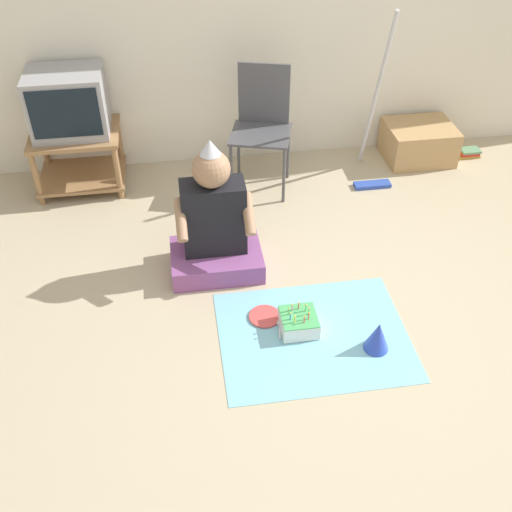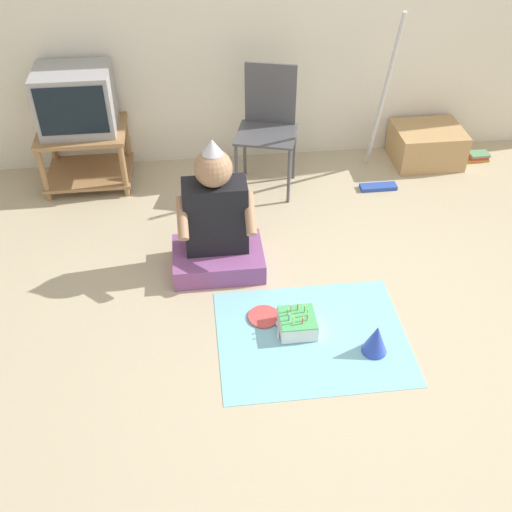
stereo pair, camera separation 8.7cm
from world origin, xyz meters
name	(u,v)px [view 1 (the left image)]	position (x,y,z in m)	size (l,w,h in m)	color
ground_plane	(352,348)	(0.00, 0.00, 0.00)	(16.00, 16.00, 0.00)	tan
tv_stand	(79,154)	(-1.59, 1.95, 0.27)	(0.64, 0.52, 0.45)	#997047
tv	(68,102)	(-1.59, 1.96, 0.67)	(0.53, 0.44, 0.45)	#99999E
folding_chair	(262,120)	(-0.23, 1.79, 0.52)	(0.52, 0.49, 0.91)	#4C4C51
cardboard_box_stack	(418,142)	(1.09, 1.96, 0.14)	(0.53, 0.44, 0.29)	tan
dust_mop	(374,134)	(0.60, 1.69, 0.40)	(0.28, 0.41, 1.32)	#2D4CB2
book_pile	(469,153)	(1.53, 1.92, 0.03)	(0.18, 0.11, 0.06)	#A88933
person_seated	(215,227)	(-0.68, 0.82, 0.32)	(0.57, 0.41, 0.90)	#8C4C8C
party_cloth	(313,335)	(-0.19, 0.12, 0.00)	(1.07, 0.85, 0.01)	#7FC6E0
birthday_cake	(299,322)	(-0.27, 0.19, 0.06)	(0.21, 0.21, 0.16)	white
party_hat_blue	(378,336)	(0.13, -0.02, 0.10)	(0.14, 0.14, 0.19)	blue
paper_plate	(265,316)	(-0.45, 0.31, 0.01)	(0.19, 0.19, 0.01)	#D84C4C
plastic_spoon_near	(279,325)	(-0.37, 0.23, 0.01)	(0.04, 0.14, 0.01)	white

